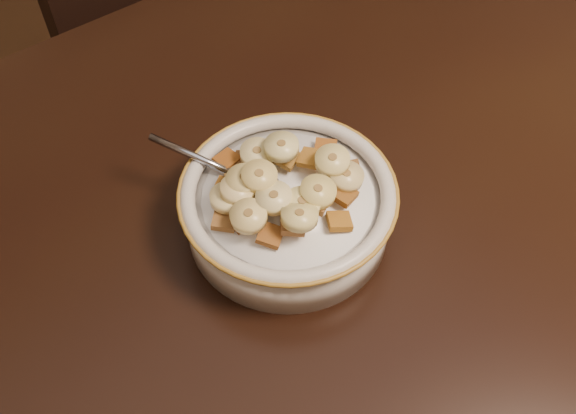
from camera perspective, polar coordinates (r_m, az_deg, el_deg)
table at (r=0.61m, az=4.27°, el=-5.06°), size 1.40×0.90×0.04m
chair at (r=1.15m, az=-6.05°, el=8.20°), size 0.43×0.43×0.88m
cereal_bowl at (r=0.59m, az=-0.00°, el=-0.45°), size 0.19×0.19×0.04m
milk at (r=0.57m, az=-0.00°, el=0.91°), size 0.16×0.16×0.00m
spoon at (r=0.57m, az=-2.76°, el=2.07°), size 0.05×0.06×0.01m
cereal_square_0 at (r=0.57m, az=-5.51°, el=1.74°), size 0.03×0.03×0.01m
cereal_square_1 at (r=0.53m, az=-1.60°, el=-2.53°), size 0.03×0.03×0.01m
cereal_square_2 at (r=0.58m, az=-0.15°, el=4.40°), size 0.03×0.03×0.01m
cereal_square_3 at (r=0.59m, az=-5.41°, el=4.20°), size 0.02×0.02×0.01m
cereal_square_4 at (r=0.55m, az=-5.66°, el=-1.19°), size 0.03×0.03×0.01m
cereal_square_5 at (r=0.55m, az=-1.74°, el=1.36°), size 0.03×0.03×0.01m
cereal_square_6 at (r=0.56m, az=4.95°, el=1.10°), size 0.03×0.03×0.01m
cereal_square_7 at (r=0.56m, az=-5.13°, el=0.39°), size 0.03×0.03×0.01m
cereal_square_8 at (r=0.60m, az=3.34°, el=5.20°), size 0.03×0.03×0.01m
cereal_square_9 at (r=0.60m, az=-0.61°, el=5.54°), size 0.03×0.03×0.01m
cereal_square_10 at (r=0.58m, az=2.00°, el=4.37°), size 0.03×0.03×0.01m
cereal_square_11 at (r=0.54m, az=0.41°, el=-1.65°), size 0.03×0.03×0.01m
cereal_square_12 at (r=0.54m, az=0.80°, el=-0.71°), size 0.03×0.03×0.01m
cereal_square_13 at (r=0.55m, az=-3.21°, el=-0.39°), size 0.02×0.02×0.01m
cereal_square_14 at (r=0.55m, az=-4.23°, el=-1.07°), size 0.02×0.02×0.01m
cereal_square_15 at (r=0.57m, az=-3.77°, el=2.75°), size 0.03×0.02×0.01m
cereal_square_16 at (r=0.55m, az=4.59°, el=-1.26°), size 0.03×0.03×0.01m
cereal_square_17 at (r=0.57m, az=-4.63°, el=2.09°), size 0.03×0.03×0.01m
cereal_square_18 at (r=0.54m, az=2.50°, el=0.36°), size 0.03×0.03×0.01m
cereal_square_19 at (r=0.55m, az=-3.64°, el=-0.53°), size 0.03×0.03×0.01m
cereal_square_20 at (r=0.59m, az=-3.80°, el=4.24°), size 0.03×0.03×0.01m
cereal_square_21 at (r=0.59m, az=5.46°, el=3.32°), size 0.03×0.03×0.01m
banana_slice_0 at (r=0.55m, az=-5.37°, el=0.85°), size 0.04×0.04×0.01m
banana_slice_1 at (r=0.55m, az=-3.91°, el=2.42°), size 0.04×0.04×0.01m
banana_slice_2 at (r=0.56m, az=3.97°, el=4.13°), size 0.04×0.04×0.01m
banana_slice_3 at (r=0.53m, az=1.27°, el=0.29°), size 0.04×0.04×0.01m
banana_slice_4 at (r=0.55m, az=-2.57°, el=2.72°), size 0.04×0.04×0.01m
banana_slice_5 at (r=0.57m, az=-0.59°, el=5.37°), size 0.04×0.04×0.01m
banana_slice_6 at (r=0.54m, az=-1.26°, el=0.81°), size 0.04×0.04×0.01m
banana_slice_7 at (r=0.55m, az=-4.49°, el=1.52°), size 0.03×0.03×0.01m
banana_slice_8 at (r=0.53m, az=-3.52°, el=-0.81°), size 0.04×0.04×0.01m
banana_slice_9 at (r=0.56m, az=5.19°, el=2.72°), size 0.04×0.04×0.01m
banana_slice_10 at (r=0.54m, az=2.67°, el=1.37°), size 0.04×0.04×0.01m
banana_slice_11 at (r=0.52m, az=1.03°, el=-0.80°), size 0.04×0.04×0.01m
banana_slice_12 at (r=0.58m, az=-2.76°, el=4.76°), size 0.04×0.04×0.01m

